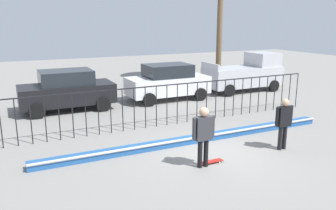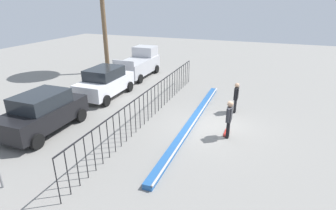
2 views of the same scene
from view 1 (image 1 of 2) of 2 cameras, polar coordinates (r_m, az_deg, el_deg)
ground_plane at (r=11.36m, az=7.18°, el=-7.82°), size 60.00×60.00×0.00m
bowl_coping_ledge at (r=12.20m, az=4.41°, el=-5.60°), size 11.00×0.40×0.27m
perimeter_fence at (r=13.87m, az=-0.18°, el=0.81°), size 14.04×0.04×1.67m
skateboarder at (r=9.94m, az=5.87°, el=-4.40°), size 0.72×0.27×1.79m
skateboard at (r=10.54m, az=7.02°, el=-9.25°), size 0.80×0.20×0.07m
camera_operator at (r=11.86m, az=18.54°, el=-2.24°), size 0.70×0.26×1.73m
parked_car_black at (r=16.90m, az=-16.32°, el=2.39°), size 4.30×2.12×1.90m
parked_car_white at (r=18.39m, az=-0.06°, el=3.85°), size 4.30×2.12×1.90m
pickup_truck at (r=21.30m, az=12.69°, el=5.08°), size 4.70×2.12×2.24m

